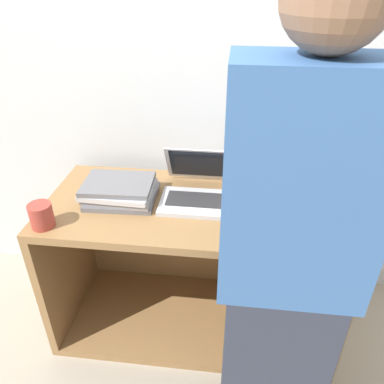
{
  "coord_description": "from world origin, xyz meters",
  "views": [
    {
      "loc": [
        0.15,
        -1.07,
        1.64
      ],
      "look_at": [
        0.0,
        0.21,
        0.86
      ],
      "focal_mm": 35.0,
      "sensor_mm": 36.0,
      "label": 1
    }
  ],
  "objects_px": {
    "laptop_open": "(196,189)",
    "person": "(287,274)",
    "laptop_stack_right": "(273,194)",
    "laptop_stack_left": "(120,191)",
    "mug": "(41,216)"
  },
  "relations": [
    {
      "from": "laptop_open",
      "to": "laptop_stack_right",
      "type": "distance_m",
      "value": 0.34
    },
    {
      "from": "laptop_open",
      "to": "laptop_stack_left",
      "type": "bearing_deg",
      "value": -170.72
    },
    {
      "from": "person",
      "to": "mug",
      "type": "height_order",
      "value": "person"
    },
    {
      "from": "laptop_open",
      "to": "laptop_stack_right",
      "type": "height_order",
      "value": "laptop_open"
    },
    {
      "from": "laptop_open",
      "to": "laptop_stack_right",
      "type": "bearing_deg",
      "value": -9.21
    },
    {
      "from": "laptop_stack_left",
      "to": "laptop_stack_right",
      "type": "distance_m",
      "value": 0.67
    },
    {
      "from": "laptop_stack_left",
      "to": "person",
      "type": "height_order",
      "value": "person"
    },
    {
      "from": "laptop_open",
      "to": "person",
      "type": "height_order",
      "value": "person"
    },
    {
      "from": "laptop_open",
      "to": "laptop_stack_left",
      "type": "distance_m",
      "value": 0.34
    },
    {
      "from": "laptop_open",
      "to": "mug",
      "type": "relative_size",
      "value": 3.34
    },
    {
      "from": "laptop_stack_right",
      "to": "laptop_stack_left",
      "type": "bearing_deg",
      "value": -179.96
    },
    {
      "from": "laptop_stack_left",
      "to": "mug",
      "type": "height_order",
      "value": "mug"
    },
    {
      "from": "laptop_stack_left",
      "to": "person",
      "type": "xyz_separation_m",
      "value": [
        0.67,
        -0.53,
        0.08
      ]
    },
    {
      "from": "laptop_stack_right",
      "to": "mug",
      "type": "xyz_separation_m",
      "value": [
        -0.92,
        -0.23,
        -0.03
      ]
    },
    {
      "from": "laptop_open",
      "to": "laptop_stack_left",
      "type": "relative_size",
      "value": 1.05
    }
  ]
}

